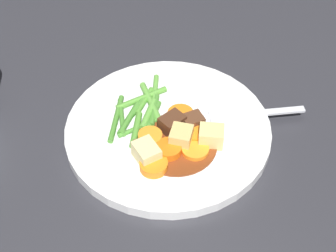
% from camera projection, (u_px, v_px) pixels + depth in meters
% --- Properties ---
extents(ground_plane, '(3.00, 3.00, 0.00)m').
position_uv_depth(ground_plane, '(168.00, 134.00, 0.67)').
color(ground_plane, '#2D2D33').
extents(dinner_plate, '(0.28, 0.28, 0.02)m').
position_uv_depth(dinner_plate, '(168.00, 130.00, 0.66)').
color(dinner_plate, white).
rests_on(dinner_plate, ground_plane).
extents(stew_sauce, '(0.11, 0.11, 0.00)m').
position_uv_depth(stew_sauce, '(176.00, 144.00, 0.63)').
color(stew_sauce, brown).
rests_on(stew_sauce, dinner_plate).
extents(carrot_slice_0, '(0.04, 0.04, 0.01)m').
position_uv_depth(carrot_slice_0, '(193.00, 151.00, 0.62)').
color(carrot_slice_0, orange).
rests_on(carrot_slice_0, dinner_plate).
extents(carrot_slice_1, '(0.04, 0.04, 0.01)m').
position_uv_depth(carrot_slice_1, '(150.00, 138.00, 0.63)').
color(carrot_slice_1, orange).
rests_on(carrot_slice_1, dinner_plate).
extents(carrot_slice_2, '(0.04, 0.04, 0.01)m').
position_uv_depth(carrot_slice_2, '(181.00, 116.00, 0.66)').
color(carrot_slice_2, orange).
rests_on(carrot_slice_2, dinner_plate).
extents(carrot_slice_3, '(0.04, 0.04, 0.01)m').
position_uv_depth(carrot_slice_3, '(195.00, 134.00, 0.64)').
color(carrot_slice_3, orange).
rests_on(carrot_slice_3, dinner_plate).
extents(carrot_slice_4, '(0.04, 0.04, 0.01)m').
position_uv_depth(carrot_slice_4, '(169.00, 150.00, 0.62)').
color(carrot_slice_4, orange).
rests_on(carrot_slice_4, dinner_plate).
extents(carrot_slice_5, '(0.05, 0.05, 0.01)m').
position_uv_depth(carrot_slice_5, '(154.00, 165.00, 0.60)').
color(carrot_slice_5, orange).
rests_on(carrot_slice_5, dinner_plate).
extents(potato_chunk_0, '(0.04, 0.03, 0.02)m').
position_uv_depth(potato_chunk_0, '(147.00, 153.00, 0.61)').
color(potato_chunk_0, '#EAD68C').
rests_on(potato_chunk_0, dinner_plate).
extents(potato_chunk_1, '(0.04, 0.04, 0.03)m').
position_uv_depth(potato_chunk_1, '(181.00, 138.00, 0.62)').
color(potato_chunk_1, '#DBBC6B').
rests_on(potato_chunk_1, dinner_plate).
extents(potato_chunk_2, '(0.04, 0.04, 0.03)m').
position_uv_depth(potato_chunk_2, '(211.00, 136.00, 0.63)').
color(potato_chunk_2, '#E5CC7A').
rests_on(potato_chunk_2, dinner_plate).
extents(meat_chunk_0, '(0.03, 0.03, 0.02)m').
position_uv_depth(meat_chunk_0, '(171.00, 124.00, 0.64)').
color(meat_chunk_0, '#4C2B19').
rests_on(meat_chunk_0, dinner_plate).
extents(meat_chunk_1, '(0.03, 0.03, 0.02)m').
position_uv_depth(meat_chunk_1, '(193.00, 122.00, 0.65)').
color(meat_chunk_1, '#56331E').
rests_on(meat_chunk_1, dinner_plate).
extents(meat_chunk_2, '(0.02, 0.02, 0.01)m').
position_uv_depth(meat_chunk_2, '(141.00, 147.00, 0.62)').
color(meat_chunk_2, '#56331E').
rests_on(meat_chunk_2, dinner_plate).
extents(green_bean_0, '(0.04, 0.06, 0.01)m').
position_uv_depth(green_bean_0, '(129.00, 118.00, 0.66)').
color(green_bean_0, '#4C8E33').
rests_on(green_bean_0, dinner_plate).
extents(green_bean_1, '(0.08, 0.03, 0.01)m').
position_uv_depth(green_bean_1, '(151.00, 102.00, 0.68)').
color(green_bean_1, '#66AD42').
rests_on(green_bean_1, dinner_plate).
extents(green_bean_2, '(0.05, 0.06, 0.01)m').
position_uv_depth(green_bean_2, '(151.00, 121.00, 0.66)').
color(green_bean_2, '#4C8E33').
rests_on(green_bean_2, dinner_plate).
extents(green_bean_3, '(0.01, 0.06, 0.01)m').
position_uv_depth(green_bean_3, '(140.00, 127.00, 0.65)').
color(green_bean_3, '#4C8E33').
rests_on(green_bean_3, dinner_plate).
extents(green_bean_4, '(0.06, 0.05, 0.01)m').
position_uv_depth(green_bean_4, '(155.00, 94.00, 0.69)').
color(green_bean_4, '#66AD42').
rests_on(green_bean_4, dinner_plate).
extents(green_bean_5, '(0.02, 0.08, 0.01)m').
position_uv_depth(green_bean_5, '(144.00, 97.00, 0.69)').
color(green_bean_5, '#599E38').
rests_on(green_bean_5, dinner_plate).
extents(green_bean_6, '(0.04, 0.05, 0.01)m').
position_uv_depth(green_bean_6, '(142.00, 102.00, 0.68)').
color(green_bean_6, '#599E38').
rests_on(green_bean_6, dinner_plate).
extents(green_bean_7, '(0.04, 0.05, 0.01)m').
position_uv_depth(green_bean_7, '(148.00, 114.00, 0.67)').
color(green_bean_7, '#66AD42').
rests_on(green_bean_7, dinner_plate).
extents(green_bean_8, '(0.03, 0.05, 0.01)m').
position_uv_depth(green_bean_8, '(140.00, 103.00, 0.68)').
color(green_bean_8, '#4C8E33').
rests_on(green_bean_8, dinner_plate).
extents(green_bean_9, '(0.05, 0.05, 0.01)m').
position_uv_depth(green_bean_9, '(136.00, 130.00, 0.65)').
color(green_bean_9, '#599E38').
rests_on(green_bean_9, dinner_plate).
extents(green_bean_10, '(0.05, 0.04, 0.01)m').
position_uv_depth(green_bean_10, '(153.00, 111.00, 0.67)').
color(green_bean_10, '#4C8E33').
rests_on(green_bean_10, dinner_plate).
extents(green_bean_11, '(0.07, 0.06, 0.01)m').
position_uv_depth(green_bean_11, '(116.00, 118.00, 0.66)').
color(green_bean_11, '#4C8E33').
rests_on(green_bean_11, dinner_plate).
extents(green_bean_12, '(0.06, 0.04, 0.01)m').
position_uv_depth(green_bean_12, '(122.00, 117.00, 0.66)').
color(green_bean_12, '#4C8E33').
rests_on(green_bean_12, dinner_plate).
extents(fork, '(0.10, 0.16, 0.00)m').
position_uv_depth(fork, '(238.00, 115.00, 0.67)').
color(fork, silver).
rests_on(fork, dinner_plate).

